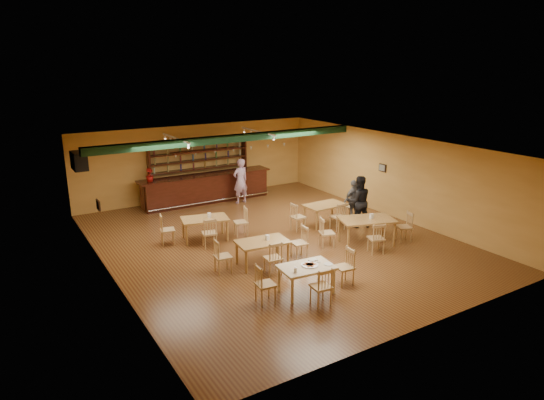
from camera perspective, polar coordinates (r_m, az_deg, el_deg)
floor at (r=15.18m, az=0.23°, el=-4.88°), size 12.00×12.00×0.00m
ceiling_beam at (r=16.81m, az=-4.80°, el=7.28°), size 10.00×0.30×0.25m
track_rail_left at (r=16.65m, az=-11.34°, el=7.18°), size 0.05×2.50×0.05m
track_rail_right at (r=17.98m, az=-1.65°, el=8.13°), size 0.05×2.50×0.05m
ac_unit at (r=16.76m, az=-21.86°, el=4.35°), size 0.34×0.70×0.48m
picture_left at (r=13.81m, az=-19.92°, el=-0.57°), size 0.04×0.34×0.28m
picture_right at (r=18.04m, az=12.98°, el=3.75°), size 0.04×0.34×0.28m
bar_counter at (r=19.37m, az=-7.79°, el=1.40°), size 5.42×0.85×1.13m
back_bar_hutch at (r=19.80m, az=-8.60°, el=3.40°), size 4.19×0.40×2.28m
poinsettia at (r=18.43m, az=-14.33°, el=2.89°), size 0.36×0.36×0.50m
dining_table_a at (r=15.32m, az=-7.94°, el=-3.40°), size 1.59×1.15×0.72m
dining_table_b at (r=16.73m, az=6.27°, el=-1.68°), size 1.44×0.89×0.70m
dining_table_c at (r=13.34m, az=-1.14°, el=-6.30°), size 1.49×0.98×0.70m
dining_table_d at (r=15.09m, az=11.11°, el=-3.67°), size 1.87×1.46×0.82m
near_table at (r=11.84m, az=4.09°, el=-9.38°), size 1.37×0.95×0.70m
pizza_tray at (r=11.74m, az=4.50°, el=-7.70°), size 0.51×0.51×0.01m
parmesan_shaker at (r=11.35m, az=2.80°, el=-8.28°), size 0.08×0.08×0.11m
napkin_stack at (r=12.00m, az=4.89°, el=-7.13°), size 0.21×0.16×0.03m
pizza_server at (r=11.85m, az=4.92°, el=-7.44°), size 0.33×0.16×0.00m
side_plate at (r=11.84m, az=6.69°, el=-7.57°), size 0.24×0.24×0.01m
patron_bar at (r=19.03m, az=-3.77°, el=2.28°), size 0.70×0.50×1.79m
patron_right_a at (r=16.48m, az=10.23°, el=-0.17°), size 1.05×0.94×1.77m
patron_right_b at (r=17.17m, az=9.67°, el=-0.03°), size 0.87×0.38×1.46m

